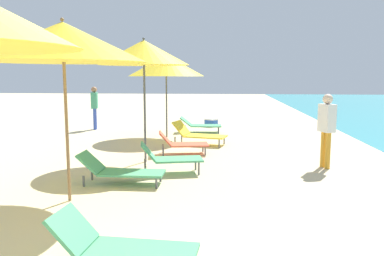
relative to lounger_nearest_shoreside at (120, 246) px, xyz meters
name	(u,v)px	position (x,y,z in m)	size (l,w,h in m)	color
lounger_nearest_shoreside	(120,246)	(0.00, 0.00, 0.00)	(1.53, 0.67, 0.61)	#4CA572
umbrella_second	(63,42)	(-1.43, 2.16, 2.26)	(2.58, 2.58, 2.89)	olive
lounger_second_shoreside	(120,170)	(-0.88, 3.19, 0.00)	(1.58, 0.55, 0.59)	#4CA572
umbrella_third	(144,53)	(-0.79, 5.11, 2.26)	(2.08, 2.08, 2.87)	#4C4C51
lounger_third_shoreside	(182,143)	(-0.03, 6.08, 0.03)	(1.35, 0.82, 0.59)	#D8593F
lounger_third_inland	(170,157)	(-0.07, 4.07, 0.07)	(1.35, 0.82, 0.65)	#4CA572
umbrella_farthest	(166,66)	(-0.84, 8.77, 2.06)	(2.44, 2.44, 2.72)	#4C4C51
lounger_farthest_shoreside	(200,124)	(0.17, 10.01, 0.01)	(1.49, 0.71, 0.56)	#4CA572
lounger_farthest_inland	(198,134)	(0.28, 7.53, 0.05)	(1.64, 1.01, 0.67)	yellow
person_walking_near	(327,124)	(3.26, 4.84, 0.71)	(0.34, 0.42, 1.62)	orange
person_walking_mid	(94,104)	(-3.81, 10.42, 0.70)	(0.29, 0.40, 1.61)	#334CB2
cooler_box	(211,123)	(0.51, 11.59, -0.11)	(0.55, 0.53, 0.32)	#2659B2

